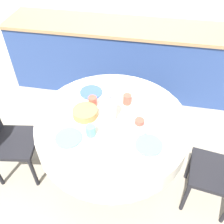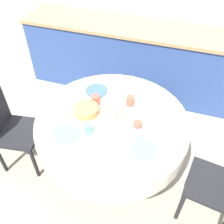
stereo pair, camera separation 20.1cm
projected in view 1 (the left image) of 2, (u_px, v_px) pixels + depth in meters
The scene contains 15 objects.
ground_plane at pixel (112, 171), 2.60m from camera, with size 12.00×12.00×0.00m, color #9E937F.
kitchen_counter at pixel (132, 59), 3.33m from camera, with size 3.24×0.64×0.92m.
dining_table at pixel (112, 129), 2.16m from camera, with size 1.29×1.29×0.77m.
chair_right at pixel (5, 138), 2.28m from camera, with size 0.46×0.46×0.88m.
plate_near_left at pixel (69, 138), 1.91m from camera, with size 0.21×0.21×0.01m, color #60BCB7.
cup_near_left at pixel (91, 131), 1.92m from camera, with size 0.07×0.07×0.09m, color #5BA39E.
plate_near_right at pixel (149, 145), 1.86m from camera, with size 0.21×0.21×0.01m, color #60BCB7.
cup_near_right at pixel (139, 124), 1.97m from camera, with size 0.07×0.07×0.09m, color #CC4C3D.
plate_far_left at pixel (91, 92), 2.32m from camera, with size 0.21×0.21×0.01m, color #3856AD.
cup_far_left at pixel (93, 102), 2.16m from camera, with size 0.07×0.07×0.09m, color #CC4C3D.
plate_far_right at pixel (146, 99), 2.25m from camera, with size 0.21×0.21×0.01m, color white.
cup_far_right at pixel (127, 99), 2.18m from camera, with size 0.07×0.07×0.09m, color #CC4C3D.
coffee_carafe at pixel (110, 108), 1.99m from camera, with size 0.11×0.11×0.27m.
bread_basket at pixel (85, 112), 2.08m from camera, with size 0.21×0.21×0.06m, color #AD844C.
fruit_bowl at pixel (138, 127), 1.97m from camera, with size 0.16×0.16×0.05m, color silver.
Camera 1 is at (0.27, -1.43, 2.24)m, focal length 40.00 mm.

